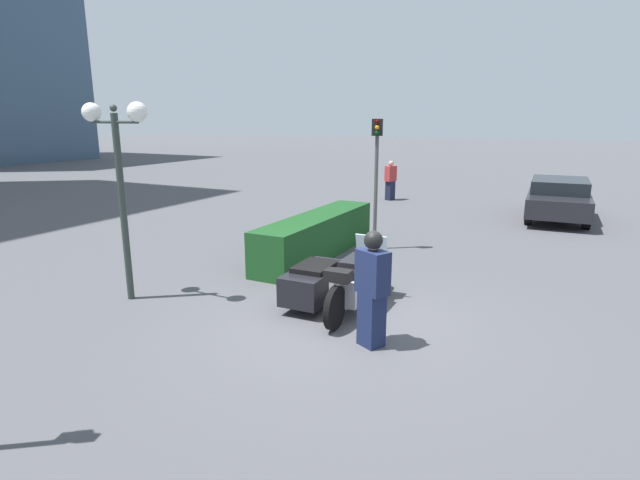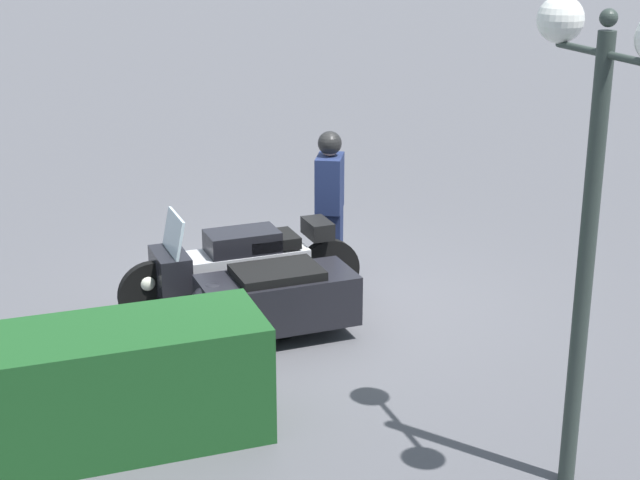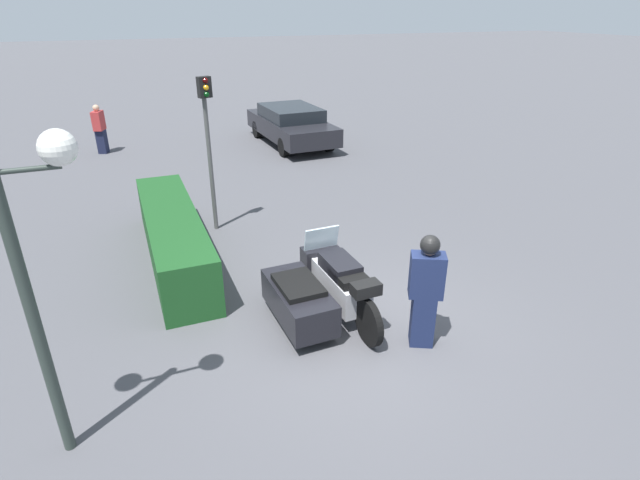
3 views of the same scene
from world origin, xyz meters
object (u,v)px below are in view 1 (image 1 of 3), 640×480
pedestrian_bystander (390,180)px  officer_rider (372,286)px  twin_lamp_post (117,151)px  police_motorcycle (336,279)px  traffic_light_near (376,165)px  hedge_bush_curbside (317,236)px  parked_car_background (558,197)px

pedestrian_bystander → officer_rider: bearing=128.9°
twin_lamp_post → pedestrian_bystander: twin_lamp_post is taller
police_motorcycle → traffic_light_near: 4.36m
police_motorcycle → pedestrian_bystander: size_ratio=1.65×
twin_lamp_post → officer_rider: bearing=-87.9°
officer_rider → hedge_bush_curbside: size_ratio=0.37×
parked_car_background → twin_lamp_post: bearing=148.5°
police_motorcycle → parked_car_background: (10.45, -3.22, 0.23)m
parked_car_background → pedestrian_bystander: bearing=76.9°
officer_rider → traffic_light_near: bearing=47.5°
officer_rider → parked_car_background: officer_rider is taller
officer_rider → hedge_bush_curbside: 5.00m
hedge_bush_curbside → pedestrian_bystander: bearing=7.7°
officer_rider → twin_lamp_post: 4.99m
hedge_bush_curbside → pedestrian_bystander: pedestrian_bystander is taller
police_motorcycle → parked_car_background: 10.94m
twin_lamp_post → parked_car_background: 13.79m
twin_lamp_post → pedestrian_bystander: bearing=-2.2°
police_motorcycle → pedestrian_bystander: pedestrian_bystander is taller
hedge_bush_curbside → police_motorcycle: bearing=-147.0°
twin_lamp_post → traffic_light_near: size_ratio=1.09×
hedge_bush_curbside → parked_car_background: bearing=-33.1°
twin_lamp_post → parked_car_background: (11.88, -6.73, -1.99)m
police_motorcycle → hedge_bush_curbside: bearing=31.4°
police_motorcycle → officer_rider: (-1.25, -1.15, 0.43)m
officer_rider → twin_lamp_post: size_ratio=0.49×
police_motorcycle → officer_rider: officer_rider is taller
officer_rider → parked_car_background: size_ratio=0.37×
traffic_light_near → officer_rider: bearing=3.5°
officer_rider → traffic_light_near: 5.69m
hedge_bush_curbside → traffic_light_near: bearing=-40.8°
hedge_bush_curbside → parked_car_background: size_ratio=1.00×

